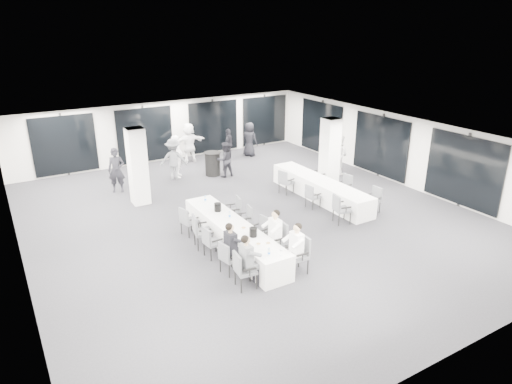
% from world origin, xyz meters
% --- Properties ---
extents(room, '(14.04, 16.04, 2.84)m').
position_xyz_m(room, '(0.89, 1.11, 1.39)').
color(room, '#232328').
rests_on(room, ground).
extents(column_left, '(0.60, 0.60, 2.80)m').
position_xyz_m(column_left, '(-2.80, 3.20, 1.40)').
color(column_left, white).
rests_on(column_left, floor).
extents(column_right, '(0.60, 0.60, 2.80)m').
position_xyz_m(column_right, '(4.20, 1.00, 1.40)').
color(column_right, white).
rests_on(column_right, floor).
extents(banquet_table_main, '(0.90, 5.00, 0.75)m').
position_xyz_m(banquet_table_main, '(-1.54, -1.66, 0.38)').
color(banquet_table_main, silver).
rests_on(banquet_table_main, floor).
extents(banquet_table_side, '(0.90, 5.00, 0.75)m').
position_xyz_m(banquet_table_side, '(3.11, 0.16, 0.38)').
color(banquet_table_side, silver).
rests_on(banquet_table_side, floor).
extents(cocktail_table, '(0.73, 0.73, 1.02)m').
position_xyz_m(cocktail_table, '(0.88, 4.75, 0.52)').
color(cocktail_table, black).
rests_on(cocktail_table, floor).
extents(chair_main_left_near, '(0.55, 0.59, 0.98)m').
position_xyz_m(chair_main_left_near, '(-2.37, -3.71, 0.56)').
color(chair_main_left_near, '#4C4E53').
rests_on(chair_main_left_near, floor).
extents(chair_main_left_second, '(0.54, 0.57, 0.91)m').
position_xyz_m(chair_main_left_second, '(-2.37, -2.91, 0.52)').
color(chair_main_left_second, '#4C4E53').
rests_on(chair_main_left_second, floor).
extents(chair_main_left_mid, '(0.50, 0.55, 0.93)m').
position_xyz_m(chair_main_left_mid, '(-2.37, -1.87, 0.53)').
color(chair_main_left_mid, '#4C4E53').
rests_on(chair_main_left_mid, floor).
extents(chair_main_left_fourth, '(0.60, 0.64, 1.01)m').
position_xyz_m(chair_main_left_fourth, '(-2.38, -1.17, 0.58)').
color(chair_main_left_fourth, '#4C4E53').
rests_on(chair_main_left_fourth, floor).
extents(chair_main_left_far, '(0.56, 0.59, 0.92)m').
position_xyz_m(chair_main_left_far, '(-2.37, -0.21, 0.52)').
color(chair_main_left_far, '#4C4E53').
rests_on(chair_main_left_far, floor).
extents(chair_main_right_near, '(0.54, 0.60, 1.03)m').
position_xyz_m(chair_main_right_near, '(-0.70, -3.80, 0.59)').
color(chair_main_right_near, '#4C4E53').
rests_on(chair_main_right_near, floor).
extents(chair_main_right_second, '(0.55, 0.61, 1.02)m').
position_xyz_m(chair_main_right_second, '(-0.70, -2.78, 0.58)').
color(chair_main_right_second, '#4C4E53').
rests_on(chair_main_right_second, floor).
extents(chair_main_right_mid, '(0.50, 0.53, 0.86)m').
position_xyz_m(chair_main_right_mid, '(-0.71, -1.90, 0.49)').
color(chair_main_right_mid, '#4C4E53').
rests_on(chair_main_right_mid, floor).
extents(chair_main_right_fourth, '(0.50, 0.54, 0.87)m').
position_xyz_m(chair_main_right_fourth, '(-0.71, -0.97, 0.50)').
color(chair_main_right_fourth, '#4C4E53').
rests_on(chair_main_right_fourth, floor).
extents(chair_main_right_far, '(0.55, 0.58, 0.93)m').
position_xyz_m(chair_main_right_far, '(-0.71, -0.22, 0.53)').
color(chair_main_right_far, '#4C4E53').
rests_on(chair_main_right_far, floor).
extents(chair_side_left_near, '(0.60, 0.63, 0.99)m').
position_xyz_m(chair_side_left_near, '(2.28, -1.93, 0.56)').
color(chair_side_left_near, '#4C4E53').
rests_on(chair_side_left_near, floor).
extents(chair_side_left_mid, '(0.47, 0.51, 0.87)m').
position_xyz_m(chair_side_left_mid, '(2.29, -0.41, 0.50)').
color(chair_side_left_mid, '#4C4E53').
rests_on(chair_side_left_mid, floor).
extents(chair_side_left_far, '(0.56, 0.59, 0.93)m').
position_xyz_m(chair_side_left_far, '(2.28, 1.27, 0.53)').
color(chair_side_left_far, '#4C4E53').
rests_on(chair_side_left_far, floor).
extents(chair_side_right_near, '(0.47, 0.52, 0.90)m').
position_xyz_m(chair_side_right_near, '(3.94, -1.80, 0.51)').
color(chair_side_right_near, '#4C4E53').
rests_on(chair_side_right_near, floor).
extents(chair_side_right_mid, '(0.50, 0.55, 0.92)m').
position_xyz_m(chair_side_right_mid, '(3.94, -0.29, 0.53)').
color(chair_side_right_mid, '#4C4E53').
rests_on(chair_side_right_mid, floor).
extents(chair_side_right_far, '(0.59, 0.62, 0.99)m').
position_xyz_m(chair_side_right_far, '(3.95, 1.10, 0.56)').
color(chair_side_right_far, '#4C4E53').
rests_on(chair_side_right_far, floor).
extents(seated_guest_a, '(0.50, 0.38, 1.44)m').
position_xyz_m(seated_guest_a, '(-2.21, -3.72, 0.81)').
color(seated_guest_a, '#5A5E62').
rests_on(seated_guest_a, floor).
extents(seated_guest_b, '(0.50, 0.38, 1.44)m').
position_xyz_m(seated_guest_b, '(-2.21, -2.89, 0.81)').
color(seated_guest_b, black).
rests_on(seated_guest_b, floor).
extents(seated_guest_c, '(0.50, 0.38, 1.44)m').
position_xyz_m(seated_guest_c, '(-0.87, -3.79, 0.81)').
color(seated_guest_c, white).
rests_on(seated_guest_c, floor).
extents(seated_guest_d, '(0.50, 0.38, 1.44)m').
position_xyz_m(seated_guest_d, '(-0.87, -2.77, 0.81)').
color(seated_guest_d, white).
rests_on(seated_guest_d, floor).
extents(standing_guest_a, '(0.88, 0.94, 2.05)m').
position_xyz_m(standing_guest_a, '(-0.48, 5.32, 1.03)').
color(standing_guest_a, white).
rests_on(standing_guest_a, floor).
extents(standing_guest_b, '(0.85, 0.53, 1.72)m').
position_xyz_m(standing_guest_b, '(1.25, 4.31, 0.86)').
color(standing_guest_b, black).
rests_on(standing_guest_b, floor).
extents(standing_guest_c, '(1.41, 1.06, 1.95)m').
position_xyz_m(standing_guest_c, '(-0.73, 5.15, 0.98)').
color(standing_guest_c, '#5A5E62').
rests_on(standing_guest_c, floor).
extents(standing_guest_d, '(1.10, 1.10, 1.70)m').
position_xyz_m(standing_guest_d, '(2.63, 6.58, 0.85)').
color(standing_guest_d, black).
rests_on(standing_guest_d, floor).
extents(standing_guest_e, '(0.93, 1.07, 1.89)m').
position_xyz_m(standing_guest_e, '(3.77, 6.55, 0.95)').
color(standing_guest_e, black).
rests_on(standing_guest_e, floor).
extents(standing_guest_f, '(1.94, 0.76, 2.11)m').
position_xyz_m(standing_guest_f, '(0.82, 7.15, 1.05)').
color(standing_guest_f, white).
rests_on(standing_guest_f, floor).
extents(standing_guest_g, '(0.90, 0.83, 1.98)m').
position_xyz_m(standing_guest_g, '(-3.19, 4.80, 0.99)').
color(standing_guest_g, black).
rests_on(standing_guest_g, floor).
extents(standing_guest_h, '(0.74, 1.03, 1.94)m').
position_xyz_m(standing_guest_h, '(5.73, 2.19, 0.97)').
color(standing_guest_h, white).
rests_on(standing_guest_h, floor).
extents(ice_bucket_near, '(0.22, 0.22, 0.25)m').
position_xyz_m(ice_bucket_near, '(-1.44, -2.65, 0.88)').
color(ice_bucket_near, black).
rests_on(ice_bucket_near, banquet_table_main).
extents(ice_bucket_far, '(0.22, 0.22, 0.25)m').
position_xyz_m(ice_bucket_far, '(-1.49, -0.55, 0.88)').
color(ice_bucket_far, black).
rests_on(ice_bucket_far, banquet_table_main).
extents(water_bottle_a, '(0.07, 0.07, 0.21)m').
position_xyz_m(water_bottle_a, '(-1.66, -3.81, 0.85)').
color(water_bottle_a, silver).
rests_on(water_bottle_a, banquet_table_main).
extents(water_bottle_b, '(0.07, 0.07, 0.21)m').
position_xyz_m(water_bottle_b, '(-1.43, -1.24, 0.85)').
color(water_bottle_b, silver).
rests_on(water_bottle_b, banquet_table_main).
extents(water_bottle_c, '(0.07, 0.07, 0.21)m').
position_xyz_m(water_bottle_c, '(-1.50, 0.33, 0.86)').
color(water_bottle_c, silver).
rests_on(water_bottle_c, banquet_table_main).
extents(plate_a, '(0.19, 0.19, 0.03)m').
position_xyz_m(plate_a, '(-1.56, -3.13, 0.76)').
color(plate_a, white).
rests_on(plate_a, banquet_table_main).
extents(plate_b, '(0.19, 0.19, 0.03)m').
position_xyz_m(plate_b, '(-1.32, -3.23, 0.76)').
color(plate_b, white).
rests_on(plate_b, banquet_table_main).
extents(plate_c, '(0.21, 0.21, 0.03)m').
position_xyz_m(plate_c, '(-1.41, -2.05, 0.76)').
color(plate_c, white).
rests_on(plate_c, banquet_table_main).
extents(wine_glass, '(0.08, 0.08, 0.22)m').
position_xyz_m(wine_glass, '(-1.41, -3.96, 0.91)').
color(wine_glass, silver).
rests_on(wine_glass, banquet_table_main).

